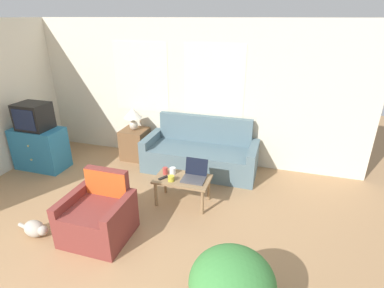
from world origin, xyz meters
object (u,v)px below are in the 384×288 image
Objects in this scene: coffee_table at (183,182)px; tv_remote at (163,178)px; cup_white at (171,178)px; couch at (201,155)px; television at (33,116)px; armchair at (99,217)px; cup_navy at (165,171)px; table_lamp at (133,115)px; cup_yellow at (173,171)px; cat_black at (35,229)px; potted_plant at (232,285)px; laptop at (195,175)px.

tv_remote is at bearing -161.52° from coffee_table.
tv_remote is at bearing 167.31° from cup_white.
couch is 3.03m from television.
cup_navy is at bearing 64.44° from armchair.
table_lamp is 1.79m from tv_remote.
cup_white is 0.14m from tv_remote.
cup_white is at bearing -94.45° from couch.
television is 2.75m from cup_yellow.
potted_plant is at bearing 0.98° from cat_black.
cup_white is at bearing 49.52° from cat_black.
potted_plant is (3.91, -2.07, -0.52)m from television.
tv_remote is 1.79m from cat_black.
coffee_table is (0.03, -1.14, 0.08)m from couch.
table_lamp reaches higher than potted_plant.
cup_navy is (-0.29, 0.05, 0.11)m from coffee_table.
cup_yellow is 0.22m from cup_white.
cup_white is (-0.13, -0.12, 0.10)m from coffee_table.
coffee_table is 0.23m from cup_yellow.
cat_black is (-0.18, -2.48, -0.78)m from table_lamp.
television is at bearing 173.30° from coffee_table.
cup_navy is at bearing 170.66° from coffee_table.
couch reaches higher than laptop.
armchair is 1.05m from tv_remote.
coffee_table is at bearing 42.34° from cup_white.
cup_yellow is 2.20m from potted_plant.
cup_yellow reaches higher than cat_black.
couch is at bearing 15.82° from television.
potted_plant is at bearing -59.15° from coffee_table.
cup_white is 0.17× the size of cat_black.
cat_black is at bearing -135.73° from cup_yellow.
television reaches higher than tv_remote.
cup_white is 1.88m from cat_black.
laptop is at bearing 29.65° from cup_white.
cup_white is at bearing -46.91° from cup_navy.
cup_yellow reaches higher than tv_remote.
potted_plant is (0.87, -1.79, 0.00)m from laptop.
television reaches higher than cup_yellow.
cat_black is (-2.62, 0.47, -0.38)m from potted_plant.
table_lamp is (-0.61, 2.21, 0.62)m from armchair.
cat_black is at bearing 169.82° from potted_plant.
table_lamp is 1.93m from coffee_table.
cup_yellow is at bearing -98.32° from couch.
coffee_table is 2.44× the size of laptop.
cup_yellow is at bearing 55.42° from cat_black.
armchair is 1.92× the size of table_lamp.
television is 2.65m from cup_navy.
television is 1.62× the size of laptop.
cup_white is at bearing -9.49° from television.
cat_black is (-1.54, -2.41, -0.17)m from couch.
cup_yellow is at bearing 61.03° from armchair.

